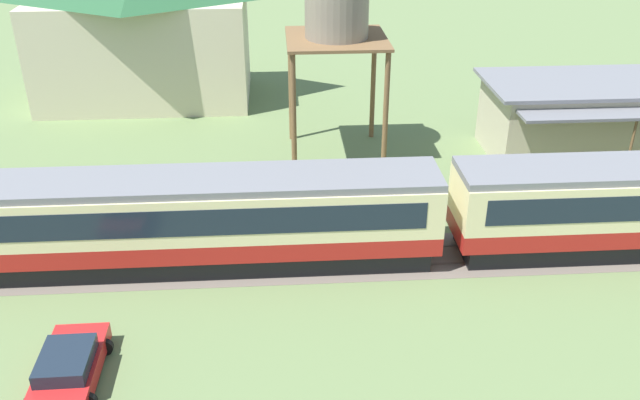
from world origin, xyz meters
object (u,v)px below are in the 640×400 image
at_px(station_house_dark_green_roof, 142,32).
at_px(parked_car_red, 69,368).
at_px(station_building, 596,117).
at_px(water_tower, 337,9).
at_px(yard_tree_0, 120,32).
at_px(passenger_train, 453,209).

height_order(station_house_dark_green_roof, parked_car_red, station_house_dark_green_roof).
height_order(station_building, water_tower, water_tower).
bearing_deg(parked_car_red, station_house_dark_green_roof, 2.86).
xyz_separation_m(station_house_dark_green_roof, yard_tree_0, (-1.93, 2.06, -0.53)).
distance_m(passenger_train, water_tower, 13.11).
xyz_separation_m(station_house_dark_green_roof, parked_car_red, (1.74, -28.21, -4.03)).
xyz_separation_m(water_tower, yard_tree_0, (-13.91, 12.39, -4.03)).
bearing_deg(passenger_train, station_building, 43.74).
bearing_deg(station_house_dark_green_roof, parked_car_red, -86.47).
relative_size(passenger_train, yard_tree_0, 14.19).
bearing_deg(water_tower, station_building, -3.51).
height_order(station_building, station_house_dark_green_roof, station_house_dark_green_roof).
height_order(station_house_dark_green_roof, yard_tree_0, station_house_dark_green_roof).
xyz_separation_m(station_building, water_tower, (-14.50, 0.89, 5.96)).
distance_m(station_building, parked_car_red, 30.05).
xyz_separation_m(station_building, parked_car_red, (-24.74, -16.99, -1.56)).
bearing_deg(yard_tree_0, parked_car_red, -83.08).
xyz_separation_m(passenger_train, parked_car_red, (-14.14, -6.84, -1.64)).
xyz_separation_m(station_house_dark_green_roof, water_tower, (11.98, -10.33, 3.50)).
height_order(passenger_train, yard_tree_0, yard_tree_0).
bearing_deg(station_house_dark_green_roof, yard_tree_0, 133.21).
height_order(passenger_train, station_house_dark_green_roof, station_house_dark_green_roof).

